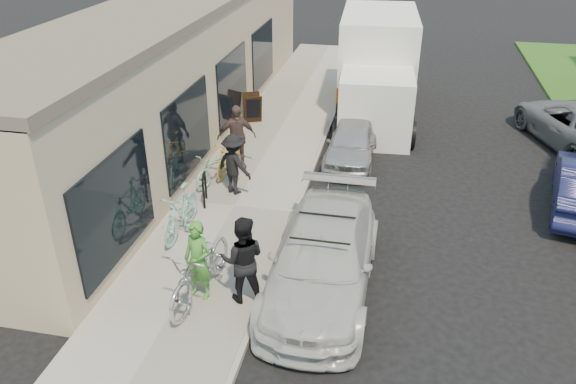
{
  "coord_description": "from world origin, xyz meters",
  "views": [
    {
      "loc": [
        1.82,
        -8.73,
        7.13
      ],
      "look_at": [
        -0.48,
        2.35,
        1.05
      ],
      "focal_mm": 35.0,
      "sensor_mm": 36.0,
      "label": 1
    }
  ],
  "objects_px": {
    "bystander_a": "(234,164)",
    "woman_rider": "(198,260)",
    "bystander_b": "(237,137)",
    "sedan_silver": "(352,142)",
    "cruiser_bike_a": "(181,211)",
    "sedan_white": "(323,258)",
    "cruiser_bike_c": "(228,156)",
    "tandem_bike": "(201,269)",
    "moving_truck": "(377,70)",
    "sandwich_board": "(253,108)",
    "bike_rack": "(204,186)",
    "man_standing": "(243,260)",
    "cruiser_bike_b": "(216,167)"
  },
  "relations": [
    {
      "from": "sandwich_board",
      "to": "bystander_a",
      "type": "height_order",
      "value": "bystander_a"
    },
    {
      "from": "bike_rack",
      "to": "bystander_b",
      "type": "distance_m",
      "value": 2.24
    },
    {
      "from": "cruiser_bike_a",
      "to": "cruiser_bike_c",
      "type": "xyz_separation_m",
      "value": [
        0.13,
        3.23,
        -0.05
      ]
    },
    {
      "from": "cruiser_bike_b",
      "to": "bystander_a",
      "type": "distance_m",
      "value": 0.88
    },
    {
      "from": "moving_truck",
      "to": "bystander_b",
      "type": "height_order",
      "value": "moving_truck"
    },
    {
      "from": "cruiser_bike_b",
      "to": "cruiser_bike_c",
      "type": "bearing_deg",
      "value": 92.9
    },
    {
      "from": "sedan_silver",
      "to": "moving_truck",
      "type": "xyz_separation_m",
      "value": [
        0.35,
        4.56,
        0.91
      ]
    },
    {
      "from": "sandwich_board",
      "to": "bike_rack",
      "type": "bearing_deg",
      "value": -111.04
    },
    {
      "from": "cruiser_bike_a",
      "to": "sedan_silver",
      "type": "bearing_deg",
      "value": 58.24
    },
    {
      "from": "tandem_bike",
      "to": "cruiser_bike_b",
      "type": "relative_size",
      "value": 1.4
    },
    {
      "from": "bystander_a",
      "to": "man_standing",
      "type": "bearing_deg",
      "value": 135.25
    },
    {
      "from": "bystander_a",
      "to": "bystander_b",
      "type": "relative_size",
      "value": 0.87
    },
    {
      "from": "woman_rider",
      "to": "cruiser_bike_c",
      "type": "relative_size",
      "value": 0.96
    },
    {
      "from": "tandem_bike",
      "to": "cruiser_bike_a",
      "type": "bearing_deg",
      "value": 127.72
    },
    {
      "from": "woman_rider",
      "to": "bystander_b",
      "type": "xyz_separation_m",
      "value": [
        -0.91,
        5.69,
        0.11
      ]
    },
    {
      "from": "sedan_white",
      "to": "bystander_b",
      "type": "relative_size",
      "value": 2.65
    },
    {
      "from": "bystander_a",
      "to": "woman_rider",
      "type": "bearing_deg",
      "value": 123.93
    },
    {
      "from": "tandem_bike",
      "to": "woman_rider",
      "type": "xyz_separation_m",
      "value": [
        -0.04,
        -0.01,
        0.2
      ]
    },
    {
      "from": "tandem_bike",
      "to": "man_standing",
      "type": "relative_size",
      "value": 1.33
    },
    {
      "from": "sedan_white",
      "to": "cruiser_bike_c",
      "type": "bearing_deg",
      "value": 127.1
    },
    {
      "from": "cruiser_bike_c",
      "to": "bystander_a",
      "type": "xyz_separation_m",
      "value": [
        0.49,
        -1.08,
        0.29
      ]
    },
    {
      "from": "sandwich_board",
      "to": "sedan_silver",
      "type": "relative_size",
      "value": 0.28
    },
    {
      "from": "bike_rack",
      "to": "sedan_silver",
      "type": "distance_m",
      "value": 4.89
    },
    {
      "from": "woman_rider",
      "to": "cruiser_bike_a",
      "type": "distance_m",
      "value": 2.41
    },
    {
      "from": "cruiser_bike_a",
      "to": "bystander_b",
      "type": "height_order",
      "value": "bystander_b"
    },
    {
      "from": "woman_rider",
      "to": "man_standing",
      "type": "xyz_separation_m",
      "value": [
        0.85,
        0.09,
        0.08
      ]
    },
    {
      "from": "bystander_a",
      "to": "cruiser_bike_a",
      "type": "bearing_deg",
      "value": 100.27
    },
    {
      "from": "sedan_silver",
      "to": "cruiser_bike_a",
      "type": "relative_size",
      "value": 1.86
    },
    {
      "from": "sedan_white",
      "to": "cruiser_bike_b",
      "type": "bearing_deg",
      "value": 132.66
    },
    {
      "from": "bystander_b",
      "to": "sedan_silver",
      "type": "bearing_deg",
      "value": 0.07
    },
    {
      "from": "tandem_bike",
      "to": "sedan_white",
      "type": "bearing_deg",
      "value": 29.39
    },
    {
      "from": "bike_rack",
      "to": "cruiser_bike_a",
      "type": "bearing_deg",
      "value": -92.32
    },
    {
      "from": "bike_rack",
      "to": "cruiser_bike_a",
      "type": "xyz_separation_m",
      "value": [
        -0.06,
        -1.43,
        0.08
      ]
    },
    {
      "from": "tandem_bike",
      "to": "cruiser_bike_a",
      "type": "height_order",
      "value": "tandem_bike"
    },
    {
      "from": "sedan_silver",
      "to": "woman_rider",
      "type": "height_order",
      "value": "woman_rider"
    },
    {
      "from": "moving_truck",
      "to": "cruiser_bike_a",
      "type": "distance_m",
      "value": 10.32
    },
    {
      "from": "moving_truck",
      "to": "cruiser_bike_c",
      "type": "distance_m",
      "value": 7.35
    },
    {
      "from": "woman_rider",
      "to": "cruiser_bike_a",
      "type": "height_order",
      "value": "woman_rider"
    },
    {
      "from": "bike_rack",
      "to": "woman_rider",
      "type": "xyz_separation_m",
      "value": [
        1.13,
        -3.51,
        0.34
      ]
    },
    {
      "from": "sandwich_board",
      "to": "bystander_a",
      "type": "distance_m",
      "value": 5.13
    },
    {
      "from": "sedan_white",
      "to": "bystander_a",
      "type": "distance_m",
      "value": 4.35
    },
    {
      "from": "bystander_b",
      "to": "moving_truck",
      "type": "bearing_deg",
      "value": 35.42
    },
    {
      "from": "bike_rack",
      "to": "cruiser_bike_c",
      "type": "bearing_deg",
      "value": 87.74
    },
    {
      "from": "bystander_a",
      "to": "moving_truck",
      "type": "bearing_deg",
      "value": -86.18
    },
    {
      "from": "tandem_bike",
      "to": "moving_truck",
      "type": "bearing_deg",
      "value": 85.01
    },
    {
      "from": "cruiser_bike_c",
      "to": "bystander_a",
      "type": "relative_size",
      "value": 1.06
    },
    {
      "from": "man_standing",
      "to": "bystander_a",
      "type": "xyz_separation_m",
      "value": [
        -1.41,
        4.14,
        -0.09
      ]
    },
    {
      "from": "cruiser_bike_a",
      "to": "woman_rider",
      "type": "bearing_deg",
      "value": -58.37
    },
    {
      "from": "bike_rack",
      "to": "tandem_bike",
      "type": "relative_size",
      "value": 0.33
    },
    {
      "from": "sandwich_board",
      "to": "tandem_bike",
      "type": "xyz_separation_m",
      "value": [
        1.46,
        -9.26,
        0.13
      ]
    }
  ]
}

